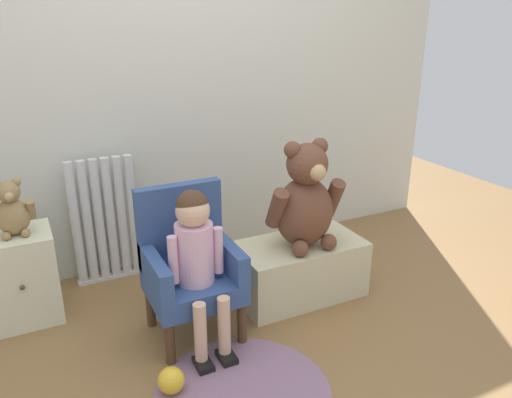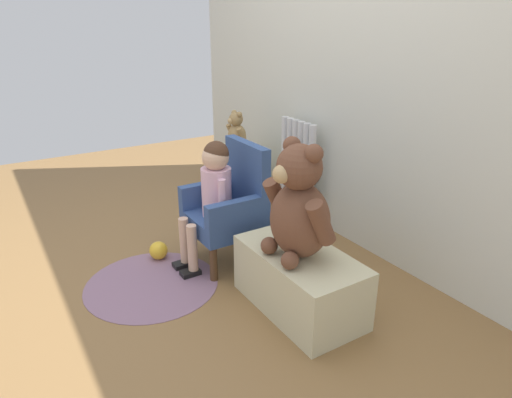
% 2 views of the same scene
% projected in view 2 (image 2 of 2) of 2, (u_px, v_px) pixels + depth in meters
% --- Properties ---
extents(ground_plane, '(6.00, 6.00, 0.00)m').
position_uv_depth(ground_plane, '(159.00, 296.00, 2.40)').
color(ground_plane, brown).
extents(back_wall, '(3.80, 0.05, 2.40)m').
position_uv_depth(back_wall, '(363.00, 48.00, 2.60)').
color(back_wall, beige).
rests_on(back_wall, ground_plane).
extents(radiator, '(0.37, 0.05, 0.72)m').
position_uv_depth(radiator, '(297.00, 172.00, 3.18)').
color(radiator, silver).
rests_on(radiator, ground_plane).
extents(small_dresser, '(0.33, 0.32, 0.46)m').
position_uv_depth(small_dresser, '(238.00, 177.00, 3.48)').
color(small_dresser, beige).
rests_on(small_dresser, ground_plane).
extents(child_armchair, '(0.41, 0.38, 0.71)m').
position_uv_depth(child_armchair, '(231.00, 205.00, 2.65)').
color(child_armchair, '#314C81').
rests_on(child_armchair, ground_plane).
extents(child_figure, '(0.25, 0.35, 0.74)m').
position_uv_depth(child_figure, '(212.00, 187.00, 2.54)').
color(child_figure, '#DBABC2').
rests_on(child_figure, ground_plane).
extents(low_bench, '(0.67, 0.36, 0.31)m').
position_uv_depth(low_bench, '(299.00, 281.00, 2.25)').
color(low_bench, beige).
rests_on(low_bench, ground_plane).
extents(large_teddy_bear, '(0.41, 0.29, 0.56)m').
position_uv_depth(large_teddy_bear, '(299.00, 207.00, 2.08)').
color(large_teddy_bear, brown).
rests_on(large_teddy_bear, low_bench).
extents(small_teddy_bear, '(0.20, 0.14, 0.27)m').
position_uv_depth(small_teddy_bear, '(237.00, 132.00, 3.33)').
color(small_teddy_bear, '#97794B').
rests_on(small_teddy_bear, small_dresser).
extents(floor_rug, '(0.72, 0.72, 0.01)m').
position_uv_depth(floor_rug, '(152.00, 284.00, 2.50)').
color(floor_rug, gray).
rests_on(floor_rug, ground_plane).
extents(toy_ball, '(0.11, 0.11, 0.11)m').
position_uv_depth(toy_ball, '(158.00, 250.00, 2.75)').
color(toy_ball, gold).
rests_on(toy_ball, ground_plane).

